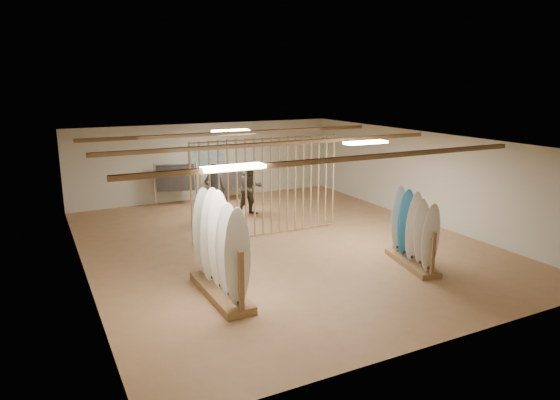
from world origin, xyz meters
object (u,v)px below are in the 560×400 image
clothing_rack_a (175,178)px  clothing_rack_b (226,178)px  rack_left (220,262)px  shopper_b (251,184)px  rack_right (413,241)px  shopper_a (215,187)px

clothing_rack_a → clothing_rack_b: 1.82m
rack_left → shopper_b: rack_left is taller
rack_right → shopper_b: bearing=117.2°
shopper_a → rack_right: bearing=136.8°
clothing_rack_a → rack_right: bearing=-53.2°
rack_right → clothing_rack_b: size_ratio=1.45×
rack_right → shopper_a: size_ratio=0.94×
clothing_rack_a → shopper_a: bearing=-59.8°
clothing_rack_a → shopper_b: 2.99m
rack_right → clothing_rack_b: rack_right is taller
rack_left → shopper_a: size_ratio=1.11×
clothing_rack_b → clothing_rack_a: bearing=172.1°
clothing_rack_b → rack_right: bearing=-78.3°
rack_right → shopper_a: (-2.77, 6.06, 0.42)m
rack_left → rack_right: size_ratio=1.18×
shopper_a → clothing_rack_b: bearing=-97.4°
rack_left → clothing_rack_b: (3.07, 7.66, 0.14)m
rack_left → clothing_rack_a: (1.27, 7.93, 0.25)m
shopper_a → clothing_rack_a: bearing=-52.1°
clothing_rack_b → shopper_b: (0.05, -2.09, 0.14)m
rack_left → shopper_a: 5.96m
shopper_a → shopper_b: 1.21m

